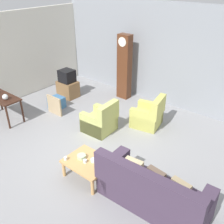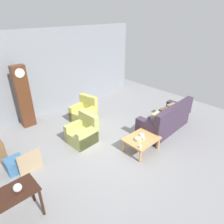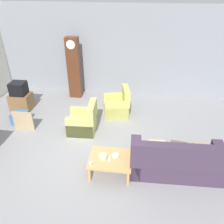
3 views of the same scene
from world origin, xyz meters
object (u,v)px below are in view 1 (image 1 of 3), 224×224
armchair_olive_far (148,116)px  cup_white_porcelain (66,158)px  tv_stand_cabinet (68,89)px  bowl_shallow_green (81,157)px  couch_floral (152,192)px  coffee_table_wood (88,163)px  armchair_olive_near (100,121)px  console_table_dark (2,100)px  glass_dome_cloche (5,97)px  tv_crt (67,76)px  grandfather_clock (124,67)px  framed_picture_leaning (54,105)px  storage_box_blue (57,103)px  cup_blue_rimmed (85,161)px  bowl_white_stacked (94,160)px

armchair_olive_far → cup_white_porcelain: (-0.25, -2.91, 0.16)m
tv_stand_cabinet → bowl_shallow_green: size_ratio=3.52×
tv_stand_cabinet → bowl_shallow_green: (3.23, -2.54, 0.18)m
couch_floral → coffee_table_wood: (-1.48, -0.16, 0.01)m
armchair_olive_near → console_table_dark: armchair_olive_near is taller
glass_dome_cloche → bowl_shallow_green: (3.23, -0.22, -0.37)m
coffee_table_wood → glass_dome_cloche: bearing=176.6°
armchair_olive_near → tv_crt: 2.63m
grandfather_clock → framed_picture_leaning: size_ratio=3.66×
storage_box_blue → grandfather_clock: bearing=59.1°
tv_stand_cabinet → cup_blue_rimmed: tv_stand_cabinet is taller
couch_floral → tv_stand_cabinet: bearing=154.1°
armchair_olive_far → cup_blue_rimmed: 2.71m
tv_stand_cabinet → glass_dome_cloche: 2.38m
glass_dome_cloche → tv_crt: bearing=89.9°
cup_white_porcelain → bowl_shallow_green: size_ratio=0.41×
framed_picture_leaning → console_table_dark: bearing=-129.8°
tv_crt → storage_box_blue: (0.35, -0.83, -0.59)m
storage_box_blue → armchair_olive_far: bearing=17.9°
cup_blue_rimmed → armchair_olive_near: bearing=121.6°
couch_floral → cup_white_porcelain: bearing=-167.1°
armchair_olive_far → console_table_dark: 4.31m
tv_crt → console_table_dark: bearing=-97.7°
tv_crt → framed_picture_leaning: bearing=-61.0°
armchair_olive_near → framed_picture_leaning: armchair_olive_near is taller
armchair_olive_far → bowl_shallow_green: (-0.03, -2.65, 0.16)m
cup_white_porcelain → bowl_white_stacked: size_ratio=0.55×
armchair_olive_far → bowl_shallow_green: size_ratio=4.78×
cup_white_porcelain → grandfather_clock: bearing=109.8°
couch_floral → cup_white_porcelain: 1.92m
tv_stand_cabinet → storage_box_blue: size_ratio=1.55×
grandfather_clock → tv_stand_cabinet: size_ratio=3.23×
tv_crt → bowl_white_stacked: tv_crt is taller
grandfather_clock → tv_stand_cabinet: 2.14m
armchair_olive_near → cup_white_porcelain: (0.61, -1.81, 0.16)m
bowl_white_stacked → tv_stand_cabinet: bearing=145.0°
storage_box_blue → bowl_shallow_green: size_ratio=2.27×
grandfather_clock → glass_dome_cloche: grandfather_clock is taller
couch_floral → coffee_table_wood: size_ratio=2.22×
armchair_olive_far → cup_blue_rimmed: bearing=-87.3°
tv_crt → armchair_olive_far: bearing=1.9°
grandfather_clock → console_table_dark: bearing=-118.2°
cup_blue_rimmed → bowl_white_stacked: bearing=51.7°
tv_stand_cabinet → bowl_shallow_green: bearing=-38.2°
grandfather_clock → cup_white_porcelain: 4.30m
cup_white_porcelain → bowl_shallow_green: (0.22, 0.26, 0.00)m
tv_stand_cabinet → coffee_table_wood: bearing=-36.6°
armchair_olive_far → bowl_shallow_green: armchair_olive_far is taller
coffee_table_wood → tv_crt: (-3.40, 2.52, 0.41)m
tv_crt → cup_blue_rimmed: bearing=-37.5°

